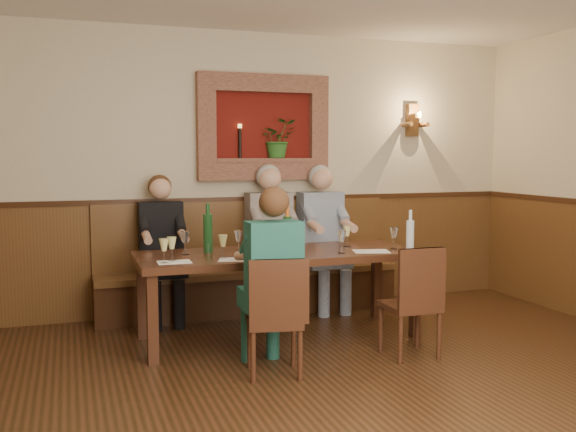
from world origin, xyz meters
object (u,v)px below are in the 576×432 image
at_px(person_bench_right, 324,250).
at_px(wine_bottle_green_b, 208,232).
at_px(person_chair_front, 270,296).
at_px(chair_near_right, 411,324).
at_px(spittoon_bucket, 275,237).
at_px(dining_table, 279,260).
at_px(person_bench_left, 163,262).
at_px(water_bottle, 410,235).
at_px(wine_bottle_green_a, 287,233).
at_px(bench, 250,280).
at_px(chair_near_left, 274,341).
at_px(person_bench_mid, 272,252).

height_order(person_bench_right, wine_bottle_green_b, person_bench_right).
bearing_deg(person_chair_front, chair_near_right, -1.67).
bearing_deg(person_bench_right, spittoon_bucket, -133.63).
xyz_separation_m(dining_table, person_bench_left, (-0.87, 0.84, -0.10)).
xyz_separation_m(wine_bottle_green_b, water_bottle, (1.62, -0.57, -0.03)).
bearing_deg(wine_bottle_green_a, chair_near_right, -45.51).
bearing_deg(wine_bottle_green_a, spittoon_bucket, 152.10).
relative_size(bench, chair_near_right, 3.41).
height_order(chair_near_left, wine_bottle_green_b, wine_bottle_green_b).
relative_size(dining_table, wine_bottle_green_b, 5.76).
distance_m(dining_table, bench, 1.01).
bearing_deg(wine_bottle_green_b, dining_table, -16.78).
xyz_separation_m(person_bench_mid, wine_bottle_green_b, (-0.78, -0.66, 0.31)).
bearing_deg(dining_table, chair_near_right, -44.73).
relative_size(person_bench_right, wine_bottle_green_a, 3.72).
relative_size(dining_table, water_bottle, 6.60).
height_order(person_bench_left, spittoon_bucket, person_bench_left).
distance_m(spittoon_bucket, wine_bottle_green_a, 0.12).
bearing_deg(chair_near_left, person_chair_front, 99.29).
bearing_deg(wine_bottle_green_b, person_chair_front, -75.07).
distance_m(person_bench_left, person_bench_right, 1.63).
bearing_deg(spittoon_bucket, person_bench_mid, 74.15).
distance_m(person_bench_mid, water_bottle, 1.52).
xyz_separation_m(person_bench_left, person_bench_mid, (1.07, -0.00, 0.04)).
bearing_deg(person_bench_mid, dining_table, -103.48).
bearing_deg(person_bench_left, wine_bottle_green_b, -66.00).
xyz_separation_m(person_bench_left, person_bench_right, (1.63, -0.00, 0.04)).
bearing_deg(wine_bottle_green_a, water_bottle, -19.97).
distance_m(dining_table, person_chair_front, 0.85).
relative_size(person_chair_front, spittoon_bucket, 5.24).
bearing_deg(wine_bottle_green_a, dining_table, 146.41).
bearing_deg(chair_near_right, spittoon_bucket, 136.91).
xyz_separation_m(bench, wine_bottle_green_b, (-0.58, -0.77, 0.60)).
relative_size(chair_near_right, person_bench_left, 0.63).
bearing_deg(water_bottle, person_bench_right, 103.09).
relative_size(chair_near_right, person_bench_right, 0.60).
distance_m(person_bench_left, wine_bottle_green_b, 0.81).
bearing_deg(spittoon_bucket, wine_bottle_green_b, 163.15).
xyz_separation_m(bench, chair_near_left, (-0.33, -1.83, -0.08)).
relative_size(person_bench_mid, person_bench_right, 1.00).
distance_m(dining_table, water_bottle, 1.14).
distance_m(bench, chair_near_left, 1.86).
height_order(bench, person_chair_front, person_chair_front).
bearing_deg(person_chair_front, person_bench_right, 56.35).
xyz_separation_m(dining_table, person_chair_front, (-0.32, -0.78, -0.12)).
bearing_deg(chair_near_left, wine_bottle_green_b, 114.50).
distance_m(spittoon_bucket, wine_bottle_green_b, 0.57).
relative_size(bench, person_bench_left, 2.16).
relative_size(chair_near_left, spittoon_bucket, 3.35).
xyz_separation_m(chair_near_right, person_chair_front, (-1.14, 0.03, 0.30)).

